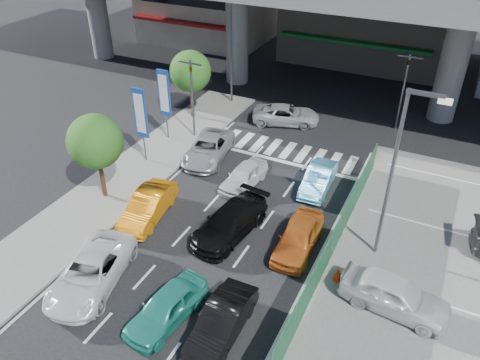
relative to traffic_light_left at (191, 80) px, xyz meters
The scene contains 24 objects.
ground 14.07m from the traffic_light_left, 62.68° to the right, with size 120.00×120.00×0.00m, color black.
parking_lot 20.28m from the traffic_light_left, 30.17° to the right, with size 12.00×28.00×0.06m, color #60605D.
sidewalk_left 8.93m from the traffic_light_left, 95.71° to the right, with size 4.00×30.00×0.12m, color #60605D.
fence_run 16.20m from the traffic_light_left, 43.73° to the right, with size 0.16×22.00×1.80m, color #1B502F, non-canonical shape.
traffic_light_left is the anchor object (origin of this frame).
traffic_light_right 13.63m from the traffic_light_left, 30.89° to the left, with size 1.60×1.24×5.20m.
street_lamp_right 14.68m from the traffic_light_left, 24.16° to the right, with size 1.65×0.22×8.00m.
street_lamp_left 6.06m from the traffic_light_left, 91.20° to the left, with size 1.65×0.22×8.00m.
signboard_near 4.22m from the traffic_light_left, 104.02° to the right, with size 0.80×0.14×4.70m.
signboard_far 1.93m from the traffic_light_left, 144.30° to the right, with size 0.80×0.14×4.70m.
tree_near 8.06m from the traffic_light_left, 95.71° to the right, with size 2.80×2.80×4.80m.
tree_far 3.02m from the traffic_light_left, 122.62° to the left, with size 2.80×2.80×4.80m.
sedan_white_mid_left 13.95m from the traffic_light_left, 77.67° to the right, with size 2.29×4.97×1.38m, color white.
taxi_teal_mid 15.42m from the traffic_light_left, 63.29° to the right, with size 1.55×3.85×1.31m, color teal.
hatch_black_mid_right 16.24m from the traffic_light_left, 55.57° to the right, with size 1.37×3.93×1.30m, color black.
taxi_orange_left 9.32m from the traffic_light_left, 74.43° to the right, with size 1.46×4.19×1.38m, color orange.
sedan_black_mid 10.69m from the traffic_light_left, 49.64° to the right, with size 1.93×4.76×1.38m, color black.
taxi_orange_right 12.77m from the traffic_light_left, 36.60° to the right, with size 1.63×4.05×1.38m, color #C35D1D.
wagon_silver_front_left 4.42m from the traffic_light_left, 42.53° to the right, with size 2.19×4.74×1.32m, color #9A9DA2.
sedan_white_front_mid 7.36m from the traffic_light_left, 34.71° to the right, with size 1.45×3.60×1.23m, color silver.
kei_truck_front_right 10.02m from the traffic_light_left, 13.43° to the right, with size 1.31×3.75×1.23m, color #4EA3CC.
crossing_wagon_silver 7.28m from the traffic_light_left, 44.08° to the left, with size 2.11×4.59×1.27m, color silver.
parked_sedan_white 17.42m from the traffic_light_left, 31.96° to the right, with size 1.73×4.31×1.47m, color silver.
traffic_cone 15.24m from the traffic_light_left, 35.17° to the right, with size 0.39×0.39×0.75m, color red.
Camera 1 is at (8.50, -11.24, 14.66)m, focal length 35.00 mm.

